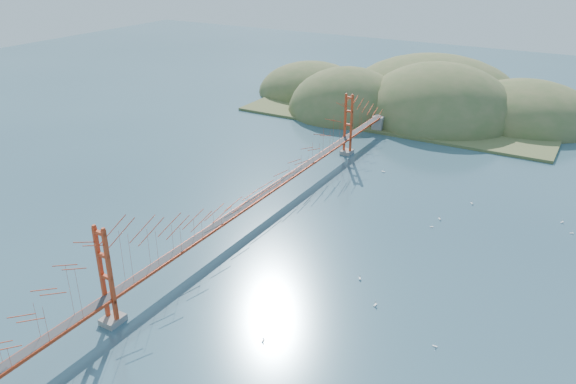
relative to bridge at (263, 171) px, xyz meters
The scene contains 13 objects.
ground 7.01m from the bridge, 90.00° to the right, with size 320.00×320.00×0.00m, color #325365.
bridge is the anchor object (origin of this frame).
far_headlands 68.73m from the bridge, 88.14° to the left, with size 84.00×58.00×25.00m.
sailboat_12 27.25m from the bridge, 68.89° to the left, with size 0.61×0.49×0.72m.
sailboat_3 25.62m from the bridge, 20.16° to the left, with size 0.54×0.54×0.57m.
sailboat_4 44.27m from the bridge, 26.47° to the left, with size 0.63×0.63×0.69m.
sailboat_8 44.50m from the bridge, 22.12° to the left, with size 0.57×0.57×0.62m.
sailboat_6 22.63m from the bridge, 24.58° to the right, with size 0.62×0.62×0.67m.
sailboat_2 36.00m from the bridge, 28.01° to the right, with size 0.48×0.39×0.56m.
sailboat_10 29.96m from the bridge, 57.57° to the right, with size 0.48×0.55×0.62m.
sailboat_0 27.59m from the bridge, 29.31° to the right, with size 0.49×0.61×0.71m.
sailboat_16 33.27m from the bridge, 36.37° to the left, with size 0.67×0.67×0.70m.
sailboat_1 27.01m from the bridge, 26.23° to the left, with size 0.66×0.66×0.69m.
Camera 1 is at (41.09, -63.09, 37.88)m, focal length 35.00 mm.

